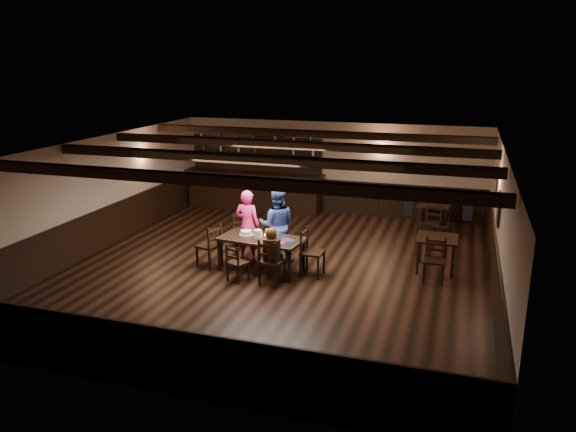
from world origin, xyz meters
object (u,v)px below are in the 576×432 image
(woman_pink, at_px, (248,225))
(chair_near_left, at_px, (235,260))
(chair_near_right, at_px, (270,259))
(cake, at_px, (246,233))
(dining_table, at_px, (261,241))
(man_blue, at_px, (277,225))
(bar_counter, at_px, (254,185))

(woman_pink, bearing_deg, chair_near_left, 105.42)
(chair_near_right, distance_m, cake, 1.19)
(dining_table, bearing_deg, man_blue, 80.36)
(cake, distance_m, bar_counter, 5.08)
(chair_near_right, bearing_deg, chair_near_left, -176.99)
(man_blue, bearing_deg, dining_table, 65.86)
(cake, relative_size, bar_counter, 0.07)
(dining_table, relative_size, chair_near_right, 1.94)
(chair_near_right, xyz_separation_m, woman_pink, (-0.98, 1.28, 0.26))
(dining_table, relative_size, cake, 6.19)
(chair_near_right, xyz_separation_m, man_blue, (-0.32, 1.40, 0.29))
(cake, bearing_deg, chair_near_left, -83.73)
(chair_near_left, xyz_separation_m, chair_near_right, (0.74, 0.04, 0.10))
(dining_table, relative_size, bar_counter, 0.43)
(dining_table, distance_m, woman_pink, 0.80)
(dining_table, distance_m, man_blue, 0.72)
(man_blue, xyz_separation_m, cake, (-0.51, -0.58, -0.06))
(woman_pink, distance_m, bar_counter, 4.59)
(dining_table, bearing_deg, cake, 164.47)
(chair_near_left, xyz_separation_m, bar_counter, (-1.74, 5.66, 0.26))
(chair_near_right, bearing_deg, cake, 135.57)
(woman_pink, bearing_deg, bar_counter, -66.00)
(chair_near_left, distance_m, cake, 0.92)
(chair_near_left, height_order, woman_pink, woman_pink)
(chair_near_right, bearing_deg, man_blue, 102.97)
(man_blue, relative_size, cake, 5.68)
(dining_table, distance_m, chair_near_left, 0.83)
(chair_near_left, bearing_deg, cake, 96.27)
(man_blue, relative_size, bar_counter, 0.40)
(chair_near_left, xyz_separation_m, man_blue, (0.42, 1.44, 0.39))
(woman_pink, height_order, cake, woman_pink)
(chair_near_left, bearing_deg, woman_pink, 100.44)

